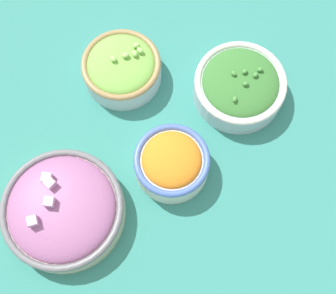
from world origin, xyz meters
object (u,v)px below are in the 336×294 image
object	(u,v)px
bowl_broccoli	(240,85)
bowl_lettuce	(122,68)
bowl_red_onion	(63,209)
bowl_carrots	(172,162)

from	to	relation	value
bowl_broccoli	bowl_lettuce	xyz separation A→B (m)	(-0.05, 0.22, -0.00)
bowl_red_onion	bowl_lettuce	size ratio (longest dim) A/B	1.40
bowl_carrots	bowl_red_onion	distance (m)	0.20
bowl_broccoli	bowl_lettuce	bearing A→B (deg)	103.92
bowl_broccoli	bowl_lettuce	size ratio (longest dim) A/B	1.14
bowl_broccoli	bowl_red_onion	size ratio (longest dim) A/B	0.81
bowl_broccoli	bowl_carrots	distance (m)	0.20
bowl_lettuce	bowl_broccoli	bearing A→B (deg)	-76.08
bowl_red_onion	bowl_lettuce	world-z (taller)	bowl_red_onion
bowl_broccoli	bowl_carrots	size ratio (longest dim) A/B	1.28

